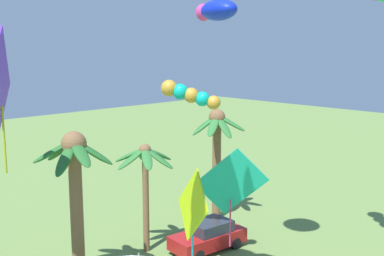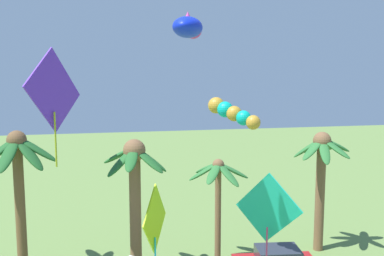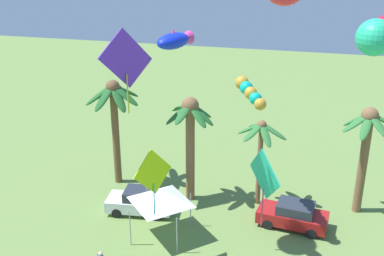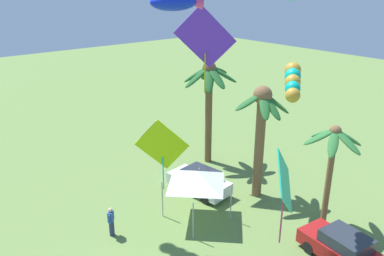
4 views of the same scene
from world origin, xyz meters
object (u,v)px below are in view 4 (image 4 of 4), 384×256
palm_tree_2 (209,88)px  spectator_1 (111,221)px  parked_car_1 (199,181)px  kite_diamond_7 (162,146)px  parked_car_0 (343,248)px  kite_tube_4 (293,81)px  festival_tent (196,177)px  palm_tree_3 (333,149)px  kite_fish_2 (177,2)px  kite_diamond_1 (205,38)px  kite_diamond_0 (285,183)px  palm_tree_0 (261,119)px

palm_tree_2 → spectator_1: size_ratio=4.52×
parked_car_1 → kite_diamond_7: 6.76m
parked_car_0 → spectator_1: size_ratio=2.56×
kite_tube_4 → festival_tent: bearing=-160.1°
palm_tree_3 → kite_tube_4: kite_tube_4 is taller
spectator_1 → kite_fish_2: 11.17m
spectator_1 → festival_tent: festival_tent is taller
spectator_1 → kite_diamond_1: (-1.47, 7.44, 8.22)m
kite_diamond_1 → kite_diamond_0: bearing=-19.9°
kite_diamond_1 → kite_fish_2: 7.68m
palm_tree_2 → kite_diamond_1: 4.64m
kite_diamond_0 → kite_tube_4: kite_tube_4 is taller
festival_tent → palm_tree_0: bearing=84.6°
parked_car_0 → kite_fish_2: bearing=-134.7°
palm_tree_3 → kite_diamond_1: kite_diamond_1 is taller
palm_tree_3 → kite_tube_4: size_ratio=2.58×
parked_car_1 → festival_tent: bearing=-43.9°
kite_diamond_0 → kite_fish_2: kite_fish_2 is taller
spectator_1 → palm_tree_3: bearing=56.3°
palm_tree_0 → palm_tree_2: 5.46m
kite_diamond_1 → kite_diamond_7: (3.57, -5.66, -3.89)m
palm_tree_2 → parked_car_1: size_ratio=1.75×
palm_tree_2 → parked_car_1: bearing=-48.7°
parked_car_0 → kite_tube_4: size_ratio=1.90×
parked_car_1 → festival_tent: size_ratio=1.43×
palm_tree_0 → kite_diamond_0: bearing=-40.5°
palm_tree_0 → kite_diamond_0: 6.61m
spectator_1 → kite_diamond_7: kite_diamond_7 is taller
palm_tree_0 → kite_diamond_0: palm_tree_0 is taller
palm_tree_2 → kite_tube_4: bearing=-21.9°
palm_tree_2 → kite_diamond_7: bearing=-54.6°
kite_diamond_7 → kite_fish_2: bearing=2.4°
parked_car_1 → kite_diamond_0: 8.49m
parked_car_0 → kite_diamond_7: (-6.36, -5.33, 4.39)m
palm_tree_3 → kite_diamond_1: 9.17m
parked_car_0 → kite_diamond_1: (-9.93, 0.32, 8.28)m
parked_car_1 → kite_diamond_0: size_ratio=0.91×
kite_diamond_7 → parked_car_0: bearing=40.0°
parked_car_0 → kite_diamond_0: size_ratio=0.90×
festival_tent → kite_diamond_1: bearing=133.5°
kite_diamond_0 → spectator_1: bearing=-147.8°
kite_diamond_0 → kite_diamond_7: (-4.86, -2.59, 0.76)m
spectator_1 → kite_fish_2: size_ratio=0.74×
palm_tree_3 → kite_diamond_7: size_ratio=1.57×
parked_car_0 → kite_tube_4: 8.01m
kite_tube_4 → kite_diamond_1: bearing=167.6°
kite_diamond_0 → kite_tube_4: size_ratio=2.11×
palm_tree_3 → spectator_1: 11.61m
palm_tree_2 → parked_car_1: palm_tree_2 is taller
palm_tree_3 → kite_diamond_0: kite_diamond_0 is taller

